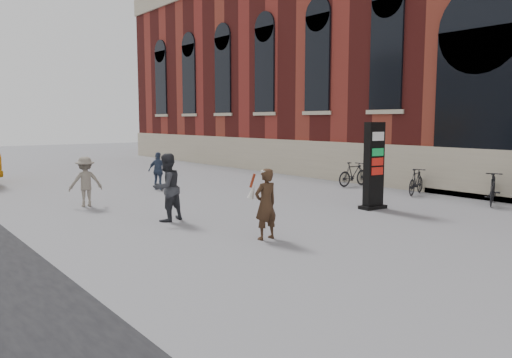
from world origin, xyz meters
TOP-DOWN VIEW (x-y plane):
  - ground at (0.00, 0.00)m, footprint 100.00×100.00m
  - station at (15.48, 6.00)m, footprint 12.15×44.50m
  - info_pylon at (4.89, 0.82)m, footprint 0.91×0.51m
  - woman at (-0.38, -0.26)m, footprint 0.64×0.57m
  - pedestrian_a at (-1.20, 3.10)m, footprint 1.08×0.94m
  - pedestrian_b at (-2.17, 6.87)m, footprint 1.14×0.77m
  - pedestrian_c at (1.54, 9.02)m, footprint 0.82×0.94m
  - bike_3 at (8.60, -1.15)m, footprint 1.87×1.20m
  - bike_5 at (8.60, 1.78)m, footprint 1.73×0.96m
  - bike_7 at (8.60, 4.87)m, footprint 1.75×0.55m

SIDE VIEW (x-z plane):
  - ground at x=0.00m, z-range 0.00..0.00m
  - bike_5 at x=8.60m, z-range 0.00..1.00m
  - bike_7 at x=8.60m, z-range 0.00..1.04m
  - bike_3 at x=8.60m, z-range 0.00..1.09m
  - pedestrian_c at x=1.54m, z-range 0.00..1.52m
  - pedestrian_b at x=-2.17m, z-range 0.00..1.63m
  - woman at x=-0.38m, z-range 0.02..1.71m
  - pedestrian_a at x=-1.20m, z-range 0.00..1.89m
  - info_pylon at x=4.89m, z-range 0.00..2.74m
  - station at x=15.48m, z-range -1.49..17.66m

